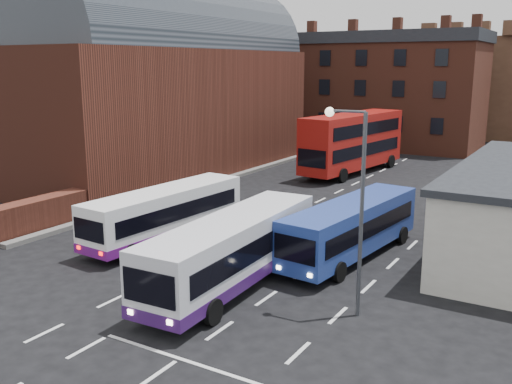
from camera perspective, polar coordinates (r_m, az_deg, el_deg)
The scene contains 9 objects.
ground at distance 23.56m, azimuth -12.75°, elevation -9.86°, with size 180.00×180.00×0.00m, color black.
railway_station at distance 47.82m, azimuth -9.41°, elevation 11.00°, with size 12.00×28.00×16.00m.
forecourt_wall at distance 31.97m, azimuth -23.75°, elevation -2.92°, with size 1.20×10.00×1.80m, color #602B1E.
brick_terrace at distance 65.24m, azimuth 11.92°, elevation 9.43°, with size 22.00×10.00×11.00m, color brown.
bus_white_outbound at distance 29.62m, azimuth -9.01°, elevation -1.80°, with size 3.00×9.92×2.67m.
bus_white_inbound at distance 23.12m, azimuth -2.32°, elevation -5.50°, with size 2.95×10.62×2.88m.
bus_blue at distance 26.97m, azimuth 9.55°, elevation -3.30°, with size 3.26×9.88×2.64m.
bus_red_double at distance 47.90m, azimuth 9.66°, elevation 4.96°, with size 4.45×12.56×4.92m.
street_lamp at distance 20.09m, azimuth 9.88°, elevation -0.18°, with size 1.52×0.33×7.46m.
Camera 1 is at (15.27, -15.58, 8.92)m, focal length 40.00 mm.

